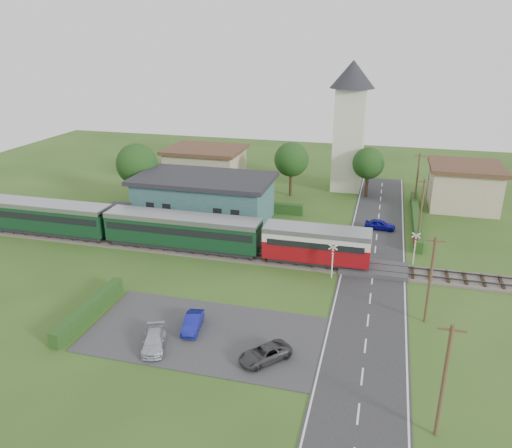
% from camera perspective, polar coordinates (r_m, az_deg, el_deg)
% --- Properties ---
extents(ground, '(120.00, 120.00, 0.00)m').
position_cam_1_polar(ground, '(47.25, 0.92, -5.03)').
color(ground, '#2D4C19').
extents(railway_track, '(76.00, 3.20, 0.49)m').
position_cam_1_polar(railway_track, '(48.97, 1.49, -3.92)').
color(railway_track, '#4C443D').
rests_on(railway_track, ground).
extents(road, '(6.00, 70.00, 0.05)m').
position_cam_1_polar(road, '(46.13, 13.14, -6.26)').
color(road, '#28282B').
rests_on(road, ground).
extents(car_park, '(17.00, 9.00, 0.08)m').
position_cam_1_polar(car_park, '(37.64, -5.90, -12.39)').
color(car_park, '#333335').
rests_on(car_park, ground).
extents(crossing_deck, '(6.20, 3.40, 0.45)m').
position_cam_1_polar(crossing_deck, '(47.84, 13.26, -4.98)').
color(crossing_deck, '#333335').
rests_on(crossing_deck, ground).
extents(platform, '(30.00, 3.00, 0.45)m').
position_cam_1_polar(platform, '(54.63, -7.97, -1.30)').
color(platform, gray).
rests_on(platform, ground).
extents(equipment_hut, '(2.30, 2.30, 2.55)m').
position_cam_1_polar(equipment_hut, '(57.55, -15.42, 0.91)').
color(equipment_hut, beige).
rests_on(equipment_hut, platform).
extents(station_building, '(16.00, 9.00, 5.30)m').
position_cam_1_polar(station_building, '(58.85, -5.94, 2.97)').
color(station_building, '#2C5A58').
rests_on(station_building, ground).
extents(train, '(43.20, 2.90, 3.40)m').
position_cam_1_polar(train, '(52.09, -11.61, -0.34)').
color(train, '#232328').
rests_on(train, ground).
extents(church_tower, '(6.00, 6.00, 17.60)m').
position_cam_1_polar(church_tower, '(70.27, 10.72, 11.95)').
color(church_tower, beige).
rests_on(church_tower, ground).
extents(house_west, '(10.80, 8.80, 5.50)m').
position_cam_1_polar(house_west, '(73.13, -5.78, 6.59)').
color(house_west, tan).
rests_on(house_west, ground).
extents(house_east, '(8.80, 8.80, 5.50)m').
position_cam_1_polar(house_east, '(68.39, 22.64, 4.08)').
color(house_east, tan).
rests_on(house_east, ground).
extents(hedge_carpark, '(0.80, 9.00, 1.20)m').
position_cam_1_polar(hedge_carpark, '(41.31, -18.53, -9.31)').
color(hedge_carpark, '#193814').
rests_on(hedge_carpark, ground).
extents(hedge_roadside, '(0.80, 18.00, 1.20)m').
position_cam_1_polar(hedge_roadside, '(60.82, 17.80, 0.57)').
color(hedge_roadside, '#193814').
rests_on(hedge_roadside, ground).
extents(hedge_station, '(22.00, 0.80, 1.30)m').
position_cam_1_polar(hedge_station, '(63.50, -4.45, 2.42)').
color(hedge_station, '#193814').
rests_on(hedge_station, ground).
extents(tree_a, '(5.20, 5.20, 8.00)m').
position_cam_1_polar(tree_a, '(64.82, -13.45, 6.65)').
color(tree_a, '#332316').
rests_on(tree_a, ground).
extents(tree_b, '(4.60, 4.60, 7.34)m').
position_cam_1_polar(tree_b, '(67.28, 4.07, 7.35)').
color(tree_b, '#332316').
rests_on(tree_b, ground).
extents(tree_c, '(4.20, 4.20, 6.78)m').
position_cam_1_polar(tree_c, '(68.23, 12.72, 6.77)').
color(tree_c, '#332316').
rests_on(tree_c, ground).
extents(utility_pole_a, '(1.40, 0.22, 7.00)m').
position_cam_1_polar(utility_pole_a, '(29.08, 20.68, -16.38)').
color(utility_pole_a, '#473321').
rests_on(utility_pole_a, ground).
extents(utility_pole_b, '(1.40, 0.22, 7.00)m').
position_cam_1_polar(utility_pole_b, '(39.36, 19.30, -5.97)').
color(utility_pole_b, '#473321').
rests_on(utility_pole_b, ground).
extents(utility_pole_c, '(1.40, 0.22, 7.00)m').
position_cam_1_polar(utility_pole_c, '(54.18, 18.35, 1.46)').
color(utility_pole_c, '#473321').
rests_on(utility_pole_c, ground).
extents(utility_pole_d, '(1.40, 0.22, 7.00)m').
position_cam_1_polar(utility_pole_d, '(65.66, 17.92, 4.80)').
color(utility_pole_d, '#473321').
rests_on(utility_pole_d, ground).
extents(crossing_signal_near, '(0.84, 0.28, 3.28)m').
position_cam_1_polar(crossing_signal_near, '(45.02, 8.75, -3.64)').
color(crossing_signal_near, silver).
rests_on(crossing_signal_near, ground).
extents(crossing_signal_far, '(0.84, 0.28, 3.28)m').
position_cam_1_polar(crossing_signal_far, '(49.39, 17.73, -2.17)').
color(crossing_signal_far, silver).
rests_on(crossing_signal_far, ground).
extents(streetlamp_west, '(0.30, 0.30, 5.15)m').
position_cam_1_polar(streetlamp_west, '(71.43, -12.49, 6.07)').
color(streetlamp_west, '#3F3F47').
rests_on(streetlamp_west, ground).
extents(streetlamp_east, '(0.30, 0.30, 5.15)m').
position_cam_1_polar(streetlamp_east, '(70.76, 19.19, 5.26)').
color(streetlamp_east, '#3F3F47').
rests_on(streetlamp_east, ground).
extents(car_on_road, '(3.38, 1.48, 1.14)m').
position_cam_1_polar(car_on_road, '(57.80, 13.98, -0.06)').
color(car_on_road, '#0C0B81').
rests_on(car_on_road, road).
extents(car_park_blue, '(1.64, 3.40, 1.07)m').
position_cam_1_polar(car_park_blue, '(37.95, -7.25, -11.11)').
color(car_park_blue, navy).
rests_on(car_park_blue, car_park).
extents(car_park_silver, '(2.59, 3.89, 1.05)m').
position_cam_1_polar(car_park_silver, '(36.43, -11.60, -12.92)').
color(car_park_silver, '#B1B4BF').
rests_on(car_park_silver, car_park).
extents(car_park_dark, '(3.74, 3.87, 1.02)m').
position_cam_1_polar(car_park_dark, '(34.49, 1.02, -14.60)').
color(car_park_dark, '#38383A').
rests_on(car_park_dark, car_park).
extents(pedestrian_near, '(0.74, 0.57, 1.81)m').
position_cam_1_polar(pedestrian_near, '(51.92, -3.12, -0.97)').
color(pedestrian_near, gray).
rests_on(pedestrian_near, platform).
extents(pedestrian_far, '(1.04, 1.15, 1.93)m').
position_cam_1_polar(pedestrian_far, '(55.70, -12.67, 0.13)').
color(pedestrian_far, gray).
rests_on(pedestrian_far, platform).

